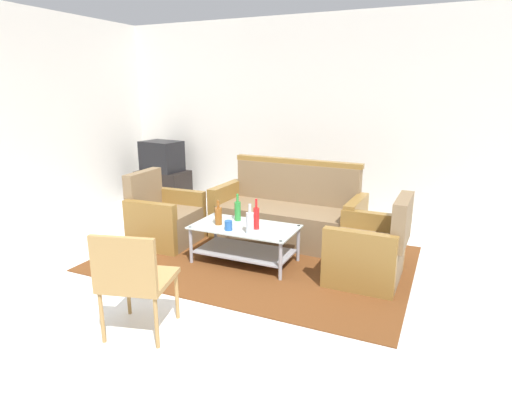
% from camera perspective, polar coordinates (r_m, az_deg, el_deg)
% --- Properties ---
extents(ground_plane, '(14.00, 14.00, 0.00)m').
position_cam_1_polar(ground_plane, '(3.92, -5.05, -12.40)').
color(ground_plane, white).
extents(wall_back, '(6.52, 0.12, 2.80)m').
position_cam_1_polar(wall_back, '(6.32, 8.73, 11.33)').
color(wall_back, silver).
rests_on(wall_back, ground).
extents(rug, '(3.26, 2.22, 0.01)m').
position_cam_1_polar(rug, '(4.74, -0.01, -7.19)').
color(rug, brown).
rests_on(rug, ground).
extents(couch, '(1.82, 0.80, 0.96)m').
position_cam_1_polar(couch, '(5.22, 4.26, -1.46)').
color(couch, '#7F6647').
rests_on(couch, rug).
extents(armchair_left, '(0.73, 0.79, 0.85)m').
position_cam_1_polar(armchair_left, '(5.25, -12.11, -2.01)').
color(armchair_left, '#7F6647').
rests_on(armchair_left, rug).
extents(armchair_right, '(0.71, 0.77, 0.85)m').
position_cam_1_polar(armchair_right, '(4.29, 14.88, -6.14)').
color(armchair_right, '#7F6647').
rests_on(armchair_right, rug).
extents(coffee_table, '(1.10, 0.60, 0.40)m').
position_cam_1_polar(coffee_table, '(4.55, -1.51, -4.58)').
color(coffee_table, silver).
rests_on(coffee_table, rug).
extents(bottle_red, '(0.06, 0.06, 0.32)m').
position_cam_1_polar(bottle_red, '(4.39, -0.00, -1.75)').
color(bottle_red, red).
rests_on(bottle_red, coffee_table).
extents(bottle_brown, '(0.08, 0.08, 0.26)m').
position_cam_1_polar(bottle_brown, '(4.55, -5.04, -1.45)').
color(bottle_brown, brown).
rests_on(bottle_brown, coffee_table).
extents(bottle_green, '(0.07, 0.07, 0.30)m').
position_cam_1_polar(bottle_green, '(4.68, -2.47, -0.79)').
color(bottle_green, '#2D8C38').
rests_on(bottle_green, coffee_table).
extents(bottle_clear, '(0.08, 0.08, 0.30)m').
position_cam_1_polar(bottle_clear, '(4.26, -0.87, -2.37)').
color(bottle_clear, silver).
rests_on(bottle_clear, coffee_table).
extents(cup, '(0.08, 0.08, 0.10)m').
position_cam_1_polar(cup, '(4.38, -3.69, -2.79)').
color(cup, '#2659A5').
rests_on(cup, coffee_table).
extents(tv_stand, '(0.80, 0.50, 0.52)m').
position_cam_1_polar(tv_stand, '(7.14, -12.22, 2.34)').
color(tv_stand, black).
rests_on(tv_stand, ground).
extents(television, '(0.65, 0.51, 0.48)m').
position_cam_1_polar(television, '(7.05, -12.43, 6.30)').
color(television, black).
rests_on(television, tv_stand).
extents(wicker_chair, '(0.59, 0.59, 0.84)m').
position_cam_1_polar(wicker_chair, '(3.28, -16.07, -9.12)').
color(wicker_chair, '#AD844C').
rests_on(wicker_chair, ground).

